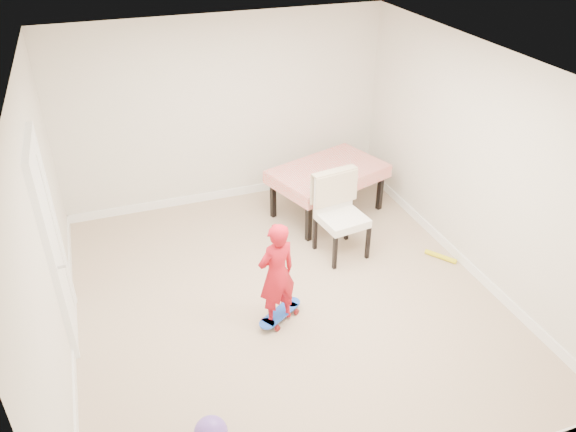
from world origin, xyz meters
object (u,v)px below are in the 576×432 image
object	(u,v)px
dining_table	(327,191)
skateboard	(280,315)
dining_chair	(342,217)
child	(277,277)

from	to	relation	value
dining_table	skateboard	bearing A→B (deg)	-143.88
dining_chair	skateboard	world-z (taller)	dining_chair
dining_table	dining_chair	xyz separation A→B (m)	(-0.23, -0.98, 0.18)
dining_chair	skateboard	distance (m)	1.50
skateboard	child	xyz separation A→B (m)	(-0.04, -0.02, 0.54)
dining_table	skateboard	distance (m)	2.32
dining_table	skateboard	size ratio (longest dim) A/B	2.48
skateboard	child	size ratio (longest dim) A/B	0.51
dining_table	child	world-z (taller)	child
dining_chair	child	xyz separation A→B (m)	(-1.14, -0.92, 0.06)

